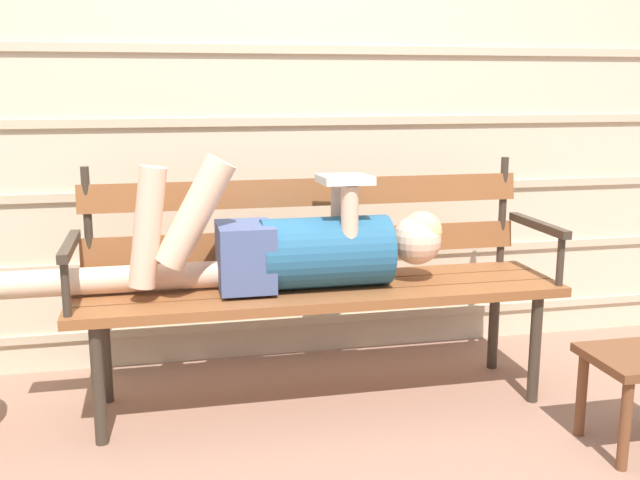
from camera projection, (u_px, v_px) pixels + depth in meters
The scene contains 4 objects.
ground_plane at pixel (325, 411), 2.79m from camera, with size 12.00×12.00×0.00m, color #936B56.
house_siding at pixel (291, 121), 3.21m from camera, with size 4.71×0.08×2.11m.
park_bench at pixel (316, 270), 2.84m from camera, with size 1.84×0.48×0.91m.
reclining_person at pixel (290, 248), 2.73m from camera, with size 1.63×0.27×0.52m.
Camera 1 is at (-0.58, -2.53, 1.21)m, focal length 41.41 mm.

